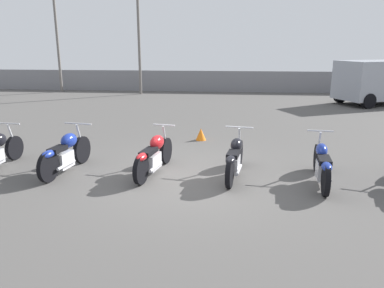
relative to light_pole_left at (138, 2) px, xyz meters
name	(u,v)px	position (x,y,z in m)	size (l,w,h in m)	color
ground_plane	(190,178)	(4.41, -14.19, -5.18)	(60.00, 60.00, 0.00)	#514F4C
fence_back	(216,81)	(4.41, 1.55, -4.53)	(40.00, 0.04, 1.29)	gray
light_pole_left	(138,2)	(0.00, 0.00, 0.00)	(0.70, 0.35, 8.94)	slate
light_pole_right	(55,13)	(-5.18, 0.58, -0.48)	(0.70, 0.35, 8.01)	slate
motorcycle_slot_1	(65,153)	(1.51, -14.06, -4.72)	(0.72, 2.06, 1.04)	black
motorcycle_slot_2	(154,155)	(3.56, -13.95, -4.73)	(0.67, 2.14, 1.02)	black
motorcycle_slot_3	(235,158)	(5.40, -14.00, -4.74)	(0.66, 2.08, 1.02)	black
motorcycle_slot_4	(322,164)	(7.24, -14.24, -4.75)	(0.57, 2.13, 1.01)	black
traffic_cone_near	(201,134)	(4.41, -10.75, -4.99)	(0.32, 0.32, 0.37)	orange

